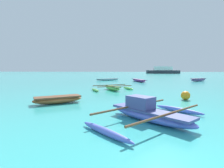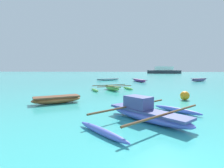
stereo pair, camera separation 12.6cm
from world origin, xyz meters
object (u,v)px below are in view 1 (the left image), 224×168
moored_boat_4 (108,79)px  mooring_buoy_0 (186,96)px  moored_boat_3 (58,99)px  moored_boat_1 (139,80)px  distant_ferry (163,71)px  moored_boat_0 (148,113)px  moored_boat_2 (112,88)px  moored_boat_5 (198,80)px

moored_boat_4 → mooring_buoy_0: bearing=-102.1°
moored_boat_3 → moored_boat_4: size_ratio=0.72×
moored_boat_3 → mooring_buoy_0: size_ratio=4.82×
moored_boat_1 → distant_ferry: size_ratio=0.31×
moored_boat_3 → moored_boat_4: moored_boat_3 is taller
moored_boat_0 → moored_boat_4: size_ratio=1.26×
moored_boat_0 → moored_boat_2: size_ratio=1.20×
moored_boat_2 → distant_ferry: (14.70, 59.64, 0.99)m
moored_boat_2 → moored_boat_3: moored_boat_2 is taller
moored_boat_4 → mooring_buoy_0: 18.40m
moored_boat_2 → mooring_buoy_0: size_ratio=7.09×
moored_boat_3 → mooring_buoy_0: 7.26m
moored_boat_4 → moored_boat_1: bearing=-58.7°
moored_boat_4 → moored_boat_5: bearing=-35.5°
moored_boat_5 → mooring_buoy_0: size_ratio=5.77×
moored_boat_0 → distant_ferry: 69.49m
moored_boat_0 → distant_ferry: size_ratio=0.34×
mooring_buoy_0 → moored_boat_0: bearing=-120.2°
moored_boat_3 → moored_boat_4: (0.12, 18.82, -0.04)m
moored_boat_2 → moored_boat_4: size_ratio=1.05×
moored_boat_3 → moored_boat_1: bearing=39.1°
moored_boat_1 → moored_boat_5: 9.11m
moored_boat_3 → distant_ferry: bearing=41.2°
moored_boat_2 → moored_boat_1: bearing=134.6°
moored_boat_1 → mooring_buoy_0: size_ratio=7.83×
moored_boat_2 → moored_boat_0: bearing=-16.9°
moored_boat_1 → moored_boat_4: 5.32m
moored_boat_1 → mooring_buoy_0: bearing=-12.8°
moored_boat_4 → moored_boat_2: bearing=-114.7°
moored_boat_2 → mooring_buoy_0: (4.78, -4.26, 0.06)m
moored_boat_2 → moored_boat_4: (-2.14, 12.79, -0.03)m
moored_boat_1 → moored_boat_3: moored_boat_3 is taller
moored_boat_2 → moored_boat_4: bearing=158.4°
moored_boat_3 → moored_boat_4: bearing=55.3°
moored_boat_4 → mooring_buoy_0: size_ratio=6.74×
moored_boat_0 → moored_boat_1: (0.51, 19.29, -0.07)m
mooring_buoy_0 → moored_boat_1: bearing=98.0°
moored_boat_1 → distant_ferry: distant_ferry is taller
moored_boat_4 → distant_ferry: (16.84, 46.85, 1.02)m
moored_boat_2 → mooring_buoy_0: mooring_buoy_0 is taller
moored_boat_3 → mooring_buoy_0: bearing=-20.2°
moored_boat_0 → moored_boat_2: (-2.20, 8.70, -0.07)m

